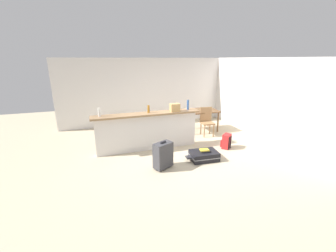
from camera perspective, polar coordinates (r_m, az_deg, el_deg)
The scene contains 15 objects.
ground_plane at distance 6.03m, azimuth 1.91°, elevation -7.09°, with size 13.00×13.00×0.05m, color #BCAD8E.
wall_back at distance 8.50m, azimuth -5.36°, elevation 8.98°, with size 6.60×0.10×2.50m, color silver.
wall_right at distance 7.49m, azimuth 23.67°, elevation 6.50°, with size 0.10×6.00×2.50m, color silver.
partition_half_wall at distance 6.07m, azimuth -5.35°, elevation -1.66°, with size 2.80×0.20×1.00m, color silver.
bar_countertop at distance 5.92m, azimuth -5.49°, elevation 3.16°, with size 2.96×0.40×0.05m, color #93704C.
bottle_white at distance 5.79m, azimuth -17.59°, elevation 3.48°, with size 0.07×0.07×0.22m, color silver.
bottle_amber at distance 5.93m, azimuth -5.14°, elevation 4.47°, with size 0.06×0.06×0.21m, color #9E661E.
bottle_blue at distance 6.30m, azimuth 5.26°, elevation 5.56°, with size 0.06×0.06×0.28m, color #284C89.
grocery_bag at distance 6.06m, azimuth 1.81°, elevation 4.87°, with size 0.26×0.18×0.22m, color tan.
dining_table at distance 7.73m, azimuth 8.71°, elevation 3.47°, with size 1.10×0.80×0.74m.
dining_chair_near_partition at distance 7.33m, azimuth 10.12°, elevation 1.59°, with size 0.44×0.44×0.93m.
suitcase_flat_black at distance 5.63m, azimuth 9.38°, elevation -7.65°, with size 0.85×0.54×0.22m.
suitcase_upright_charcoal at distance 5.06m, azimuth -1.30°, elevation -7.65°, with size 0.50×0.40×0.67m.
backpack_red at distance 6.43m, azimuth 15.04°, elevation -3.93°, with size 0.34×0.33×0.42m.
book_stack at distance 5.57m, azimuth 9.73°, elevation -6.36°, with size 0.27×0.20×0.06m.
Camera 1 is at (-1.96, -5.14, 2.46)m, focal length 23.22 mm.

